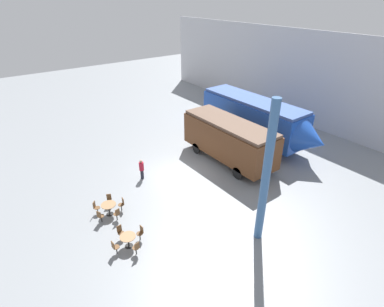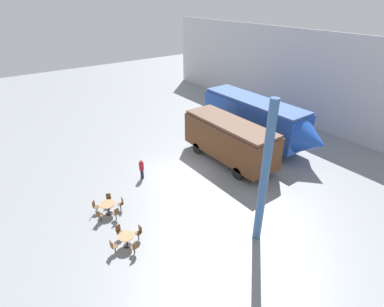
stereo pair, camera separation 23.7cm
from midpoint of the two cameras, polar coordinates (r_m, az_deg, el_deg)
name	(u,v)px [view 1 (the left image)]	position (r m, az deg, el deg)	size (l,w,h in m)	color
ground_plane	(178,174)	(22.48, -2.99, -3.91)	(80.00, 80.00, 0.00)	gray
backdrop_wall	(313,81)	(31.62, 21.89, 12.72)	(44.00, 0.15, 9.00)	silver
streamlined_locomotive	(259,119)	(26.87, 12.42, 6.52)	(12.20, 2.87, 3.83)	blue
passenger_coach_wooden	(229,138)	(23.51, 6.73, 2.91)	(8.12, 2.76, 3.36)	brown
cafe_table_near	(128,239)	(16.79, -12.51, -15.53)	(0.84, 0.84, 0.70)	black
cafe_table_mid	(109,206)	(19.06, -15.94, -9.68)	(0.90, 0.90, 0.75)	black
cafe_chair_0	(120,231)	(17.34, -13.90, -14.19)	(0.37, 0.36, 0.87)	black
cafe_chair_1	(115,247)	(16.58, -14.92, -16.78)	(0.36, 0.37, 0.87)	black
cafe_chair_2	(136,247)	(16.31, -10.97, -17.15)	(0.37, 0.36, 0.87)	black
cafe_chair_3	(141,232)	(17.08, -10.17, -14.49)	(0.36, 0.37, 0.87)	black
cafe_chair_4	(117,214)	(18.55, -14.46, -11.01)	(0.38, 0.36, 0.87)	black
cafe_chair_5	(122,203)	(19.25, -13.54, -9.22)	(0.36, 0.37, 0.87)	black
cafe_chair_6	(109,200)	(19.77, -15.83, -8.43)	(0.40, 0.38, 0.87)	black
cafe_chair_7	(96,207)	(19.41, -18.20, -9.62)	(0.40, 0.40, 0.87)	black
cafe_chair_8	(100,216)	(18.65, -17.46, -11.26)	(0.39, 0.40, 0.87)	black
visitor_person	(142,169)	(21.83, -9.88, -2.86)	(0.34, 0.34, 1.54)	#262633
support_pillar	(266,176)	(15.27, 13.48, -4.12)	(0.44, 0.44, 8.00)	#386093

